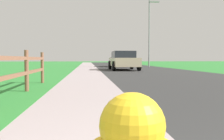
% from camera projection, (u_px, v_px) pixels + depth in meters
% --- Properties ---
extents(ground_plane, '(120.00, 120.00, 0.00)m').
position_uv_depth(ground_plane, '(96.00, 67.00, 25.31)').
color(ground_plane, '#308434').
extents(road_asphalt, '(7.00, 66.00, 0.01)m').
position_uv_depth(road_asphalt, '(126.00, 67.00, 27.66)').
color(road_asphalt, '#313131').
rests_on(road_asphalt, ground).
extents(curb_concrete, '(6.00, 66.00, 0.01)m').
position_uv_depth(curb_concrete, '(69.00, 67.00, 26.99)').
color(curb_concrete, '#AC9C9E').
rests_on(curb_concrete, ground).
extents(grass_verge, '(5.00, 66.00, 0.00)m').
position_uv_depth(grass_verge, '(55.00, 67.00, 26.84)').
color(grass_verge, '#308434').
rests_on(grass_verge, ground).
extents(parked_suv_beige, '(2.15, 4.63, 1.50)m').
position_uv_depth(parked_suv_beige, '(123.00, 60.00, 19.28)').
color(parked_suv_beige, '#C6B793').
rests_on(parked_suv_beige, ground).
extents(parked_car_black, '(2.05, 4.83, 1.65)m').
position_uv_depth(parked_car_black, '(119.00, 59.00, 27.34)').
color(parked_car_black, black).
rests_on(parked_car_black, ground).
extents(street_lamp, '(1.17, 0.20, 7.27)m').
position_uv_depth(street_lamp, '(150.00, 28.00, 26.36)').
color(street_lamp, gray).
rests_on(street_lamp, ground).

